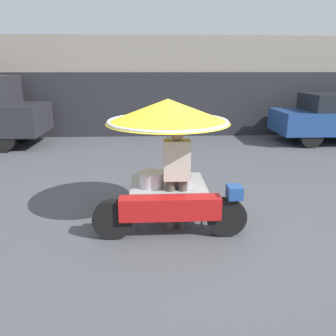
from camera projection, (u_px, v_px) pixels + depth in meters
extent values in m
plane|color=#4C4F54|center=(185.00, 226.00, 5.02)|extent=(36.00, 36.00, 0.00)
cube|color=gray|center=(164.00, 86.00, 12.14)|extent=(28.00, 2.00, 3.36)
cube|color=#28282D|center=(166.00, 105.00, 11.33)|extent=(23.80, 0.06, 2.18)
cylinder|color=black|center=(226.00, 217.00, 4.66)|extent=(0.57, 0.14, 0.57)
cylinder|color=black|center=(113.00, 219.00, 4.58)|extent=(0.57, 0.14, 0.57)
cube|color=red|center=(170.00, 208.00, 4.57)|extent=(1.42, 0.24, 0.32)
cube|color=#234C93|center=(234.00, 192.00, 4.55)|extent=(0.20, 0.24, 0.18)
cylinder|color=black|center=(167.00, 196.00, 5.51)|extent=(0.51, 0.14, 0.51)
cylinder|color=#515156|center=(202.00, 211.00, 4.85)|extent=(0.03, 0.03, 0.58)
cylinder|color=#515156|center=(195.00, 191.00, 5.64)|extent=(0.03, 0.03, 0.58)
cylinder|color=#515156|center=(136.00, 212.00, 4.81)|extent=(0.03, 0.03, 0.58)
cylinder|color=#515156|center=(138.00, 192.00, 5.59)|extent=(0.03, 0.03, 0.58)
cube|color=#B2B2B7|center=(168.00, 183.00, 5.14)|extent=(1.15, 0.97, 0.02)
cylinder|color=#B2B2B7|center=(168.00, 153.00, 5.00)|extent=(0.03, 0.03, 0.94)
cone|color=yellow|center=(168.00, 111.00, 4.81)|extent=(1.84, 1.84, 0.35)
torus|color=white|center=(168.00, 121.00, 4.85)|extent=(1.80, 1.80, 0.05)
cylinder|color=silver|center=(151.00, 179.00, 4.93)|extent=(0.38, 0.38, 0.23)
cylinder|color=#939399|center=(181.00, 181.00, 4.98)|extent=(0.32, 0.32, 0.15)
cylinder|color=#4C473D|center=(170.00, 204.00, 4.86)|extent=(0.14, 0.14, 0.77)
cylinder|color=#4C473D|center=(182.00, 204.00, 4.87)|extent=(0.14, 0.14, 0.77)
cube|color=beige|center=(177.00, 160.00, 4.67)|extent=(0.38, 0.22, 0.58)
sphere|color=#A87A5B|center=(177.00, 133.00, 4.55)|extent=(0.21, 0.21, 0.21)
cylinder|color=black|center=(311.00, 137.00, 9.84)|extent=(0.67, 0.20, 0.67)
cylinder|color=black|center=(292.00, 128.00, 11.22)|extent=(0.67, 0.20, 0.67)
cylinder|color=black|center=(1.00, 138.00, 9.29)|extent=(0.81, 0.24, 0.81)
cylinder|color=black|center=(22.00, 128.00, 10.80)|extent=(0.81, 0.24, 0.81)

